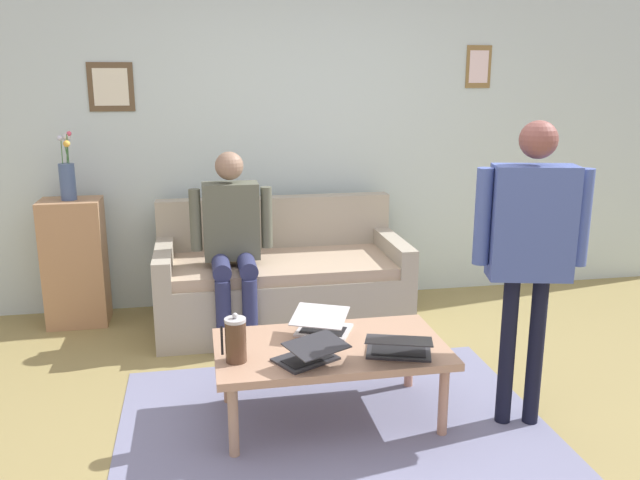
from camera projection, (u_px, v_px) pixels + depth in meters
name	position (u px, v px, depth m)	size (l,w,h in m)	color
ground_plane	(363.00, 435.00, 3.33)	(7.68, 7.68, 0.00)	olive
area_rug	(334.00, 426.00, 3.40)	(2.20, 1.67, 0.01)	slate
back_wall	(295.00, 131.00, 5.09)	(7.04, 0.11, 2.70)	silver
couch	(281.00, 282.00, 4.77)	(1.76, 0.86, 0.88)	#A39B89
coffee_table	(330.00, 352.00, 3.40)	(1.19, 0.69, 0.41)	tan
laptop_left	(399.00, 347.00, 3.25)	(0.41, 0.43, 0.14)	#28282D
laptop_center	(322.00, 325.00, 3.54)	(0.39, 0.41, 0.15)	silver
laptop_right	(309.00, 354.00, 3.18)	(0.39, 0.39, 0.13)	#28282D
french_press	(236.00, 340.00, 3.18)	(0.13, 0.11, 0.25)	#4C3323
side_shelf	(75.00, 262.00, 4.72)	(0.42, 0.32, 0.92)	#AC7E56
flower_vase	(67.00, 176.00, 4.57)	(0.11, 0.11, 0.48)	#425883
person_standing	(531.00, 237.00, 3.21)	(0.56, 0.26, 1.57)	black
person_seated	(232.00, 235.00, 4.39)	(0.55, 0.51, 1.28)	#282C51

